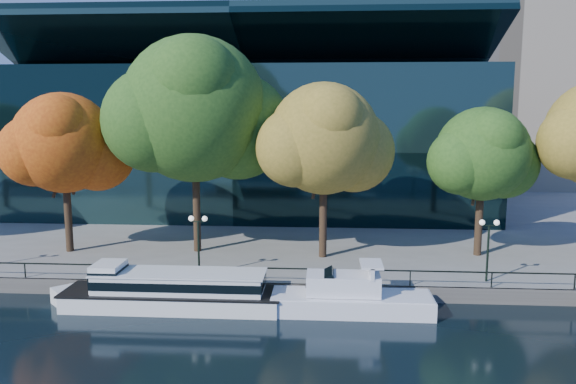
# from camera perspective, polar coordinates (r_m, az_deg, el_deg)

# --- Properties ---
(ground) EXTENTS (160.00, 160.00, 0.00)m
(ground) POSITION_cam_1_polar(r_m,az_deg,el_deg) (33.69, -4.43, -12.43)
(ground) COLOR black
(ground) RESTS_ON ground
(promenade) EXTENTS (90.00, 67.08, 1.00)m
(promenade) POSITION_cam_1_polar(r_m,az_deg,el_deg) (68.62, -0.05, -1.09)
(promenade) COLOR slate
(promenade) RESTS_ON ground
(railing) EXTENTS (88.20, 0.08, 0.99)m
(railing) POSITION_cam_1_polar(r_m,az_deg,el_deg) (36.12, -3.71, -7.71)
(railing) COLOR black
(railing) RESTS_ON promenade
(convention_building) EXTENTS (50.00, 24.57, 21.43)m
(convention_building) POSITION_cam_1_polar(r_m,az_deg,el_deg) (63.58, -3.95, 5.38)
(convention_building) COLOR black
(convention_building) RESTS_ON ground
(tour_boat) EXTENTS (14.43, 3.22, 2.74)m
(tour_boat) POSITION_cam_1_polar(r_m,az_deg,el_deg) (35.23, -12.21, -9.64)
(tour_boat) COLOR white
(tour_boat) RESTS_ON ground
(cruiser_near) EXTENTS (10.62, 2.73, 3.08)m
(cruiser_near) POSITION_cam_1_polar(r_m,az_deg,el_deg) (33.94, 5.69, -10.57)
(cruiser_near) COLOR white
(cruiser_near) RESTS_ON ground
(tree_1) EXTENTS (9.49, 7.78, 12.21)m
(tree_1) POSITION_cam_1_polar(r_m,az_deg,el_deg) (45.68, -21.66, 4.45)
(tree_1) COLOR black
(tree_1) RESTS_ON promenade
(tree_2) EXTENTS (13.74, 11.27, 16.43)m
(tree_2) POSITION_cam_1_polar(r_m,az_deg,el_deg) (42.96, -9.23, 8.01)
(tree_2) COLOR black
(tree_2) RESTS_ON promenade
(tree_3) EXTENTS (10.19, 8.36, 12.90)m
(tree_3) POSITION_cam_1_polar(r_m,az_deg,el_deg) (40.89, 3.89, 5.19)
(tree_3) COLOR black
(tree_3) RESTS_ON promenade
(tree_4) EXTENTS (8.64, 7.09, 11.13)m
(tree_4) POSITION_cam_1_polar(r_m,az_deg,el_deg) (43.86, 19.33, 3.47)
(tree_4) COLOR black
(tree_4) RESTS_ON promenade
(lamp_1) EXTENTS (1.26, 0.36, 4.03)m
(lamp_1) POSITION_cam_1_polar(r_m,az_deg,el_deg) (37.46, -9.11, -3.98)
(lamp_1) COLOR black
(lamp_1) RESTS_ON promenade
(lamp_2) EXTENTS (1.26, 0.36, 4.03)m
(lamp_2) POSITION_cam_1_polar(r_m,az_deg,el_deg) (37.95, 19.71, -4.22)
(lamp_2) COLOR black
(lamp_2) RESTS_ON promenade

